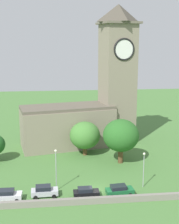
{
  "coord_description": "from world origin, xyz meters",
  "views": [
    {
      "loc": [
        -6.72,
        -50.19,
        25.1
      ],
      "look_at": [
        -0.13,
        9.72,
        11.68
      ],
      "focal_mm": 50.74,
      "sensor_mm": 36.0,
      "label": 1
    }
  ],
  "objects_px": {
    "tree_churchyard": "(85,135)",
    "tree_riverside_west": "(121,136)",
    "car_black": "(86,192)",
    "streetlamp_central": "(144,164)",
    "car_white": "(7,195)",
    "car_silver": "(44,191)",
    "church": "(92,101)",
    "streetlamp_west_mid": "(56,164)",
    "car_green": "(119,190)"
  },
  "relations": [
    {
      "from": "streetlamp_west_mid",
      "to": "church",
      "type": "bearing_deg",
      "value": 70.09
    },
    {
      "from": "car_black",
      "to": "streetlamp_west_mid",
      "type": "distance_m",
      "value": 6.97
    },
    {
      "from": "car_green",
      "to": "tree_riverside_west",
      "type": "relative_size",
      "value": 0.5
    },
    {
      "from": "car_white",
      "to": "tree_churchyard",
      "type": "relative_size",
      "value": 0.59
    },
    {
      "from": "church",
      "to": "tree_churchyard",
      "type": "bearing_deg",
      "value": -107.26
    },
    {
      "from": "car_white",
      "to": "tree_churchyard",
      "type": "xyz_separation_m",
      "value": [
        14.49,
        19.65,
        3.69
      ]
    },
    {
      "from": "tree_churchyard",
      "to": "streetlamp_west_mid",
      "type": "bearing_deg",
      "value": -111.15
    },
    {
      "from": "church",
      "to": "car_silver",
      "type": "distance_m",
      "value": 30.92
    },
    {
      "from": "car_silver",
      "to": "streetlamp_central",
      "type": "xyz_separation_m",
      "value": [
        17.23,
        1.61,
        3.38
      ]
    },
    {
      "from": "tree_churchyard",
      "to": "streetlamp_central",
      "type": "bearing_deg",
      "value": -63.42
    },
    {
      "from": "tree_riverside_west",
      "to": "car_silver",
      "type": "bearing_deg",
      "value": -139.4
    },
    {
      "from": "car_white",
      "to": "car_green",
      "type": "distance_m",
      "value": 18.38
    },
    {
      "from": "car_white",
      "to": "tree_riverside_west",
      "type": "distance_m",
      "value": 26.22
    },
    {
      "from": "car_black",
      "to": "streetlamp_central",
      "type": "relative_size",
      "value": 0.67
    },
    {
      "from": "car_black",
      "to": "streetlamp_central",
      "type": "distance_m",
      "value": 11.25
    },
    {
      "from": "car_silver",
      "to": "church",
      "type": "bearing_deg",
      "value": 67.7
    },
    {
      "from": "car_silver",
      "to": "streetlamp_central",
      "type": "bearing_deg",
      "value": 5.35
    },
    {
      "from": "streetlamp_west_mid",
      "to": "tree_riverside_west",
      "type": "height_order",
      "value": "tree_riverside_west"
    },
    {
      "from": "tree_churchyard",
      "to": "car_white",
      "type": "bearing_deg",
      "value": -126.4
    },
    {
      "from": "car_black",
      "to": "streetlamp_central",
      "type": "height_order",
      "value": "streetlamp_central"
    },
    {
      "from": "car_silver",
      "to": "tree_riverside_west",
      "type": "height_order",
      "value": "tree_riverside_west"
    },
    {
      "from": "car_silver",
      "to": "car_black",
      "type": "distance_m",
      "value": 6.92
    },
    {
      "from": "car_silver",
      "to": "car_black",
      "type": "relative_size",
      "value": 1.05
    },
    {
      "from": "church",
      "to": "car_silver",
      "type": "bearing_deg",
      "value": -112.3
    },
    {
      "from": "streetlamp_west_mid",
      "to": "streetlamp_central",
      "type": "bearing_deg",
      "value": -1.44
    },
    {
      "from": "car_white",
      "to": "church",
      "type": "bearing_deg",
      "value": 58.53
    },
    {
      "from": "car_black",
      "to": "tree_riverside_west",
      "type": "distance_m",
      "value": 17.56
    },
    {
      "from": "car_silver",
      "to": "car_white",
      "type": "bearing_deg",
      "value": -172.94
    },
    {
      "from": "church",
      "to": "car_black",
      "type": "height_order",
      "value": "church"
    },
    {
      "from": "church",
      "to": "streetlamp_central",
      "type": "distance_m",
      "value": 27.01
    },
    {
      "from": "church",
      "to": "streetlamp_west_mid",
      "type": "xyz_separation_m",
      "value": [
        -9.08,
        -25.08,
        -6.04
      ]
    },
    {
      "from": "church",
      "to": "car_white",
      "type": "xyz_separation_m",
      "value": [
        -17.02,
        -27.81,
        -10.01
      ]
    },
    {
      "from": "church",
      "to": "car_white",
      "type": "relative_size",
      "value": 7.4
    },
    {
      "from": "car_white",
      "to": "car_silver",
      "type": "distance_m",
      "value": 5.96
    },
    {
      "from": "streetlamp_central",
      "to": "car_silver",
      "type": "bearing_deg",
      "value": -174.65
    },
    {
      "from": "car_white",
      "to": "streetlamp_west_mid",
      "type": "bearing_deg",
      "value": 18.97
    },
    {
      "from": "streetlamp_west_mid",
      "to": "car_silver",
      "type": "bearing_deg",
      "value": -135.39
    },
    {
      "from": "car_black",
      "to": "tree_riverside_west",
      "type": "xyz_separation_m",
      "value": [
        8.75,
        14.32,
        5.16
      ]
    },
    {
      "from": "car_white",
      "to": "car_green",
      "type": "height_order",
      "value": "car_white"
    },
    {
      "from": "streetlamp_west_mid",
      "to": "streetlamp_central",
      "type": "distance_m",
      "value": 15.22
    },
    {
      "from": "car_white",
      "to": "car_silver",
      "type": "bearing_deg",
      "value": 7.06
    },
    {
      "from": "streetlamp_central",
      "to": "tree_riverside_west",
      "type": "relative_size",
      "value": 0.68
    },
    {
      "from": "tree_churchyard",
      "to": "tree_riverside_west",
      "type": "bearing_deg",
      "value": -38.29
    },
    {
      "from": "car_green",
      "to": "tree_churchyard",
      "type": "distance_m",
      "value": 20.51
    },
    {
      "from": "car_white",
      "to": "streetlamp_west_mid",
      "type": "height_order",
      "value": "streetlamp_west_mid"
    },
    {
      "from": "car_silver",
      "to": "car_green",
      "type": "height_order",
      "value": "car_silver"
    },
    {
      "from": "church",
      "to": "streetlamp_west_mid",
      "type": "bearing_deg",
      "value": -109.91
    },
    {
      "from": "church",
      "to": "tree_churchyard",
      "type": "height_order",
      "value": "church"
    },
    {
      "from": "church",
      "to": "tree_riverside_west",
      "type": "distance_m",
      "value": 15.25
    },
    {
      "from": "church",
      "to": "tree_riverside_west",
      "type": "relative_size",
      "value": 3.59
    }
  ]
}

